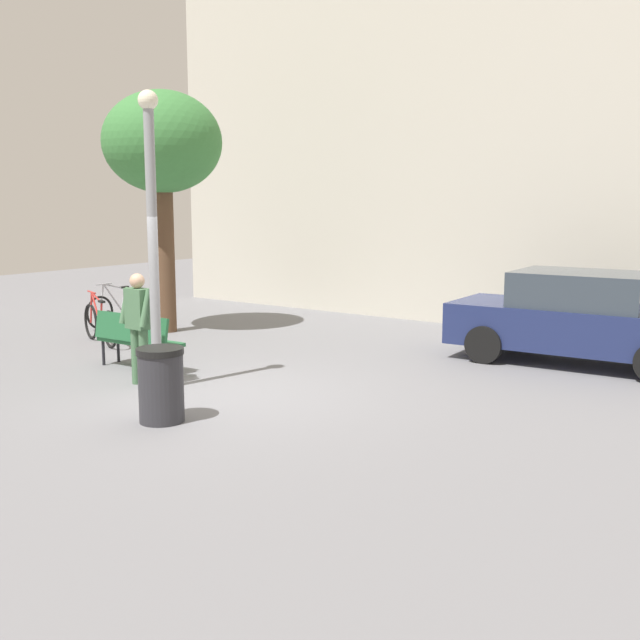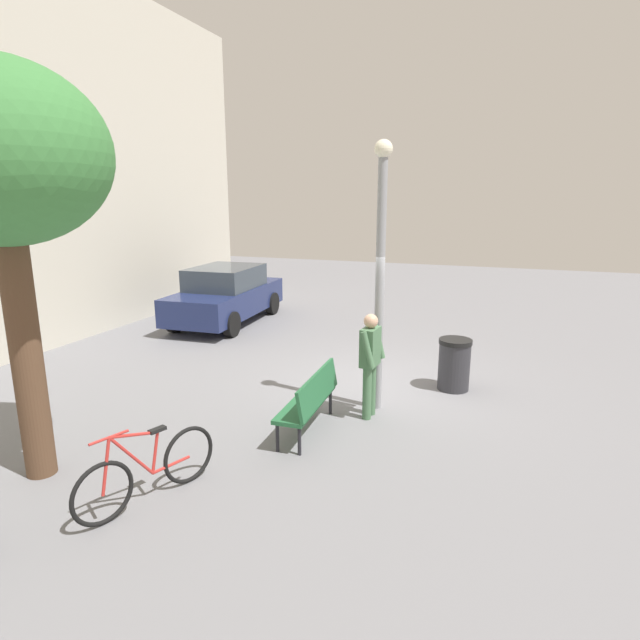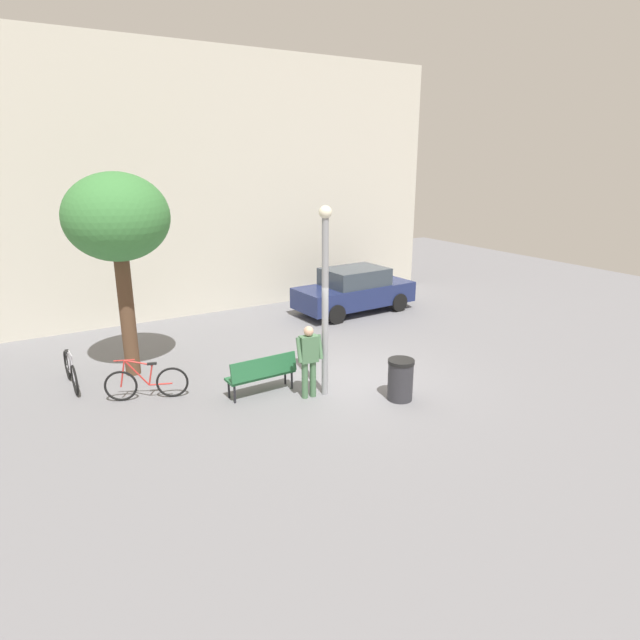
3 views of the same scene
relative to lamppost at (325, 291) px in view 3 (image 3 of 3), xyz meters
name	(u,v)px [view 3 (image 3 of 3)]	position (x,y,z in m)	size (l,w,h in m)	color
ground_plane	(353,381)	(0.98, 0.29, -2.42)	(36.00, 36.00, 0.00)	slate
building_facade	(219,184)	(0.98, 8.78, 1.88)	(16.13, 2.00, 8.59)	beige
lamppost	(325,291)	(0.00, 0.00, 0.00)	(0.28, 0.28, 4.23)	gray
person_by_lamppost	(309,357)	(-0.40, 0.03, -1.45)	(0.61, 0.32, 1.67)	#47704C
park_bench	(262,372)	(-1.24, 0.69, -1.87)	(1.62, 0.53, 0.92)	#236038
plaza_tree	(117,220)	(-3.50, 3.48, 1.38)	(2.40, 2.40, 4.89)	brown
bicycle_silver	(71,371)	(-4.91, 3.39, -2.03)	(0.11, 1.81, 0.97)	black
bicycle_red	(146,383)	(-3.55, 1.79, -2.03)	(1.72, 0.66, 0.97)	black
parked_car_navy	(354,290)	(4.43, 5.34, -1.64)	(4.29, 2.00, 1.55)	navy
trash_bin	(400,379)	(1.29, -1.10, -1.94)	(0.59, 0.59, 0.94)	#2D2D33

